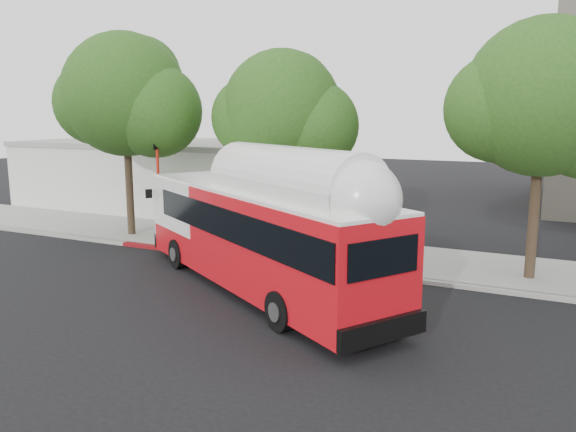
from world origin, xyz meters
name	(u,v)px	position (x,y,z in m)	size (l,w,h in m)	color
ground	(230,293)	(0.00, 0.00, 0.00)	(120.00, 120.00, 0.00)	black
sidewalk	(308,249)	(0.00, 6.50, 0.07)	(60.00, 5.00, 0.15)	gray
curb_strip	(281,263)	(0.00, 3.90, 0.07)	(60.00, 0.30, 0.15)	gray
red_curb_segment	(218,255)	(-3.00, 3.90, 0.08)	(10.00, 0.32, 0.16)	maroon
street_tree_left	(134,100)	(-8.53, 5.56, 6.60)	(6.67, 5.80, 9.74)	#2D2116
street_tree_mid	(291,115)	(-0.59, 6.06, 5.91)	(5.75, 5.00, 8.62)	#2D2116
street_tree_right	(557,104)	(9.44, 5.86, 6.26)	(6.21, 5.40, 9.18)	#2D2116
low_commercial_bldg	(159,173)	(-14.00, 14.00, 2.15)	(16.20, 10.20, 4.25)	silver
transit_bus	(258,237)	(0.78, 0.60, 1.87)	(12.69, 9.16, 4.00)	red
signal_pole	(159,194)	(-6.52, 4.60, 2.39)	(0.13, 0.44, 4.65)	red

